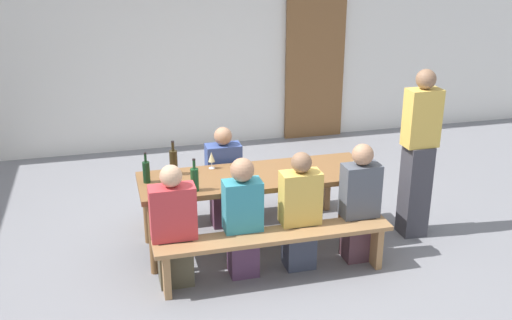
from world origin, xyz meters
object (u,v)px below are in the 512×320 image
(seated_guest_near_3, at_px, (359,205))
(standing_host, at_px, (418,157))
(bench_near, at_px, (275,242))
(wine_bottle_0, at_px, (146,171))
(seated_guest_near_2, at_px, (300,214))
(wooden_door, at_px, (315,69))
(tasting_table, at_px, (256,182))
(bench_far, at_px, (241,186))
(seated_guest_near_1, at_px, (243,220))
(seated_guest_far_0, at_px, (224,180))
(wine_glass_3, at_px, (305,158))
(wine_bottle_2, at_px, (195,179))
(wine_glass_1, at_px, (302,167))
(wine_bottle_1, at_px, (174,162))
(wine_glass_0, at_px, (211,157))
(seated_guest_near_0, at_px, (174,229))
(wine_glass_2, at_px, (357,159))

(seated_guest_near_3, bearing_deg, standing_host, -66.63)
(bench_near, height_order, wine_bottle_0, wine_bottle_0)
(seated_guest_near_2, height_order, seated_guest_near_3, seated_guest_near_3)
(wooden_door, distance_m, tasting_table, 3.58)
(wooden_door, relative_size, bench_far, 0.98)
(seated_guest_near_1, height_order, seated_guest_far_0, seated_guest_near_1)
(bench_near, distance_m, wine_glass_3, 0.96)
(bench_near, height_order, wine_bottle_2, wine_bottle_2)
(seated_guest_near_1, height_order, seated_guest_near_3, seated_guest_near_3)
(wooden_door, distance_m, standing_host, 3.31)
(wine_glass_1, bearing_deg, seated_guest_near_1, -153.19)
(tasting_table, xyz_separation_m, seated_guest_near_3, (0.86, -0.51, -0.12))
(wine_bottle_1, relative_size, seated_guest_far_0, 0.31)
(wine_glass_0, height_order, wine_glass_1, wine_glass_0)
(wine_bottle_2, relative_size, standing_host, 0.18)
(bench_far, height_order, seated_guest_near_3, seated_guest_near_3)
(wine_bottle_0, distance_m, seated_guest_near_1, 1.02)
(seated_guest_near_1, bearing_deg, wine_bottle_1, 35.21)
(wine_glass_3, height_order, seated_guest_near_3, seated_guest_near_3)
(wooden_door, bearing_deg, seated_guest_near_1, -118.57)
(bench_far, bearing_deg, seated_guest_far_0, -145.02)
(seated_guest_near_0, distance_m, standing_host, 2.54)
(wine_bottle_0, bearing_deg, wine_glass_2, -6.05)
(wine_bottle_2, bearing_deg, seated_guest_near_3, -10.66)
(wooden_door, xyz_separation_m, standing_host, (-0.10, -3.30, -0.20))
(bench_near, xyz_separation_m, wine_glass_0, (-0.38, 0.93, 0.51))
(tasting_table, bearing_deg, wine_glass_3, -2.31)
(wine_bottle_1, distance_m, wine_glass_3, 1.27)
(bench_near, distance_m, seated_guest_near_1, 0.35)
(wooden_door, relative_size, seated_guest_near_3, 1.82)
(bench_near, bearing_deg, wooden_door, 65.54)
(seated_guest_near_1, relative_size, seated_guest_near_3, 0.97)
(seated_guest_near_1, relative_size, seated_guest_far_0, 1.03)
(wine_glass_0, bearing_deg, bench_near, -67.66)
(bench_near, bearing_deg, seated_guest_near_0, 170.24)
(seated_guest_near_0, relative_size, seated_guest_far_0, 1.03)
(tasting_table, xyz_separation_m, wine_bottle_1, (-0.76, 0.20, 0.21))
(bench_near, distance_m, seated_guest_near_0, 0.90)
(wine_glass_1, bearing_deg, wine_bottle_2, -177.12)
(wine_bottle_0, relative_size, wine_glass_3, 1.62)
(seated_guest_near_1, bearing_deg, wooden_door, -28.57)
(wine_bottle_0, relative_size, standing_host, 0.17)
(wine_bottle_1, relative_size, wine_glass_3, 1.86)
(wooden_door, relative_size, wine_glass_1, 13.85)
(wine_glass_1, height_order, seated_guest_far_0, seated_guest_far_0)
(wine_bottle_2, relative_size, seated_guest_near_1, 0.27)
(tasting_table, height_order, seated_guest_near_3, seated_guest_near_3)
(standing_host, bearing_deg, wine_glass_0, -12.76)
(wine_glass_1, bearing_deg, wine_bottle_0, 170.10)
(wine_bottle_0, distance_m, seated_guest_near_3, 2.01)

